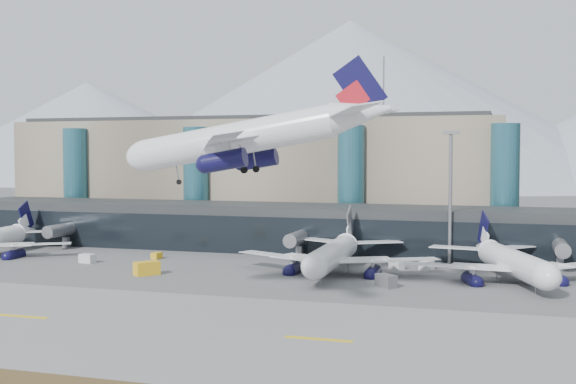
# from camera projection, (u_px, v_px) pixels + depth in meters

# --- Properties ---
(ground) EXTENTS (900.00, 900.00, 0.00)m
(ground) POSITION_uv_depth(u_px,v_px,m) (209.00, 303.00, 102.48)
(ground) COLOR #515154
(ground) RESTS_ON ground
(runway_strip) EXTENTS (400.00, 40.00, 0.04)m
(runway_strip) POSITION_uv_depth(u_px,v_px,m) (160.00, 327.00, 88.14)
(runway_strip) COLOR slate
(runway_strip) RESTS_ON ground
(runway_markings) EXTENTS (128.00, 1.00, 0.02)m
(runway_markings) POSITION_uv_depth(u_px,v_px,m) (160.00, 327.00, 88.14)
(runway_markings) COLOR gold
(runway_markings) RESTS_ON ground
(concourse) EXTENTS (170.00, 27.00, 10.00)m
(concourse) POSITION_uv_depth(u_px,v_px,m) (313.00, 228.00, 157.40)
(concourse) COLOR black
(concourse) RESTS_ON ground
(terminal_main) EXTENTS (130.00, 30.00, 31.00)m
(terminal_main) POSITION_uv_depth(u_px,v_px,m) (254.00, 175.00, 194.92)
(terminal_main) COLOR gray
(terminal_main) RESTS_ON ground
(teal_towers) EXTENTS (116.40, 19.40, 46.00)m
(teal_towers) POSITION_uv_depth(u_px,v_px,m) (271.00, 183.00, 176.82)
(teal_towers) COLOR #285E70
(teal_towers) RESTS_ON ground
(mountain_ridge) EXTENTS (910.00, 400.00, 110.00)m
(mountain_ridge) POSITION_uv_depth(u_px,v_px,m) (467.00, 116.00, 458.64)
(mountain_ridge) COLOR gray
(mountain_ridge) RESTS_ON ground
(lightmast_mid) EXTENTS (3.00, 1.20, 25.60)m
(lightmast_mid) POSITION_uv_depth(u_px,v_px,m) (450.00, 189.00, 138.91)
(lightmast_mid) COLOR slate
(lightmast_mid) RESTS_ON ground
(hero_jet) EXTENTS (37.42, 38.46, 12.39)m
(hero_jet) POSITION_uv_depth(u_px,v_px,m) (263.00, 126.00, 94.46)
(hero_jet) COLOR silver
(hero_jet) RESTS_ON ground
(jet_parked_mid) EXTENTS (38.77, 37.61, 12.48)m
(jet_parked_mid) POSITION_uv_depth(u_px,v_px,m) (336.00, 245.00, 130.15)
(jet_parked_mid) COLOR silver
(jet_parked_mid) RESTS_ON ground
(jet_parked_right) EXTENTS (35.36, 37.49, 12.05)m
(jet_parked_right) POSITION_uv_depth(u_px,v_px,m) (507.00, 253.00, 121.49)
(jet_parked_right) COLOR silver
(jet_parked_right) RESTS_ON ground
(veh_a) EXTENTS (3.38, 2.33, 1.74)m
(veh_a) POSITION_uv_depth(u_px,v_px,m) (87.00, 258.00, 140.35)
(veh_a) COLOR silver
(veh_a) RESTS_ON ground
(veh_b) EXTENTS (1.65, 2.43, 1.32)m
(veh_b) POSITION_uv_depth(u_px,v_px,m) (157.00, 256.00, 145.67)
(veh_b) COLOR gold
(veh_b) RESTS_ON ground
(veh_c) EXTENTS (3.90, 3.90, 2.01)m
(veh_c) POSITION_uv_depth(u_px,v_px,m) (386.00, 281.00, 114.83)
(veh_c) COLOR #4B4B50
(veh_c) RESTS_ON ground
(veh_d) EXTENTS (2.77, 3.31, 1.67)m
(veh_d) POSITION_uv_depth(u_px,v_px,m) (426.00, 266.00, 131.67)
(veh_d) COLOR silver
(veh_d) RESTS_ON ground
(veh_g) EXTENTS (3.08, 2.84, 1.56)m
(veh_g) POSITION_uv_depth(u_px,v_px,m) (397.00, 265.00, 132.86)
(veh_g) COLOR silver
(veh_g) RESTS_ON ground
(veh_h) EXTENTS (4.44, 4.75, 2.37)m
(veh_h) POSITION_uv_depth(u_px,v_px,m) (147.00, 268.00, 126.23)
(veh_h) COLOR gold
(veh_h) RESTS_ON ground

